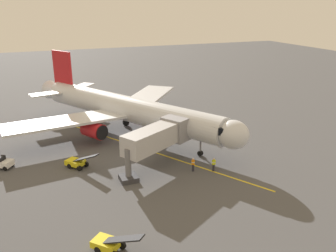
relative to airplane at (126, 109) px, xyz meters
name	(u,v)px	position (x,y,z in m)	size (l,w,h in m)	color
ground_plane	(121,135)	(0.96, 0.42, -4.00)	(220.00, 220.00, 0.00)	#4C4C4F
apron_lead_in_line	(139,147)	(-0.14, 6.24, -4.00)	(0.24, 40.00, 0.01)	yellow
airplane	(126,109)	(0.00, 0.00, 0.00)	(30.94, 36.67, 11.50)	silver
jet_bridge	(160,136)	(-0.92, 12.46, -0.24)	(10.83, 7.67, 5.40)	#B7B7BC
ground_crew_marshaller	(214,164)	(-6.24, 16.70, -3.12)	(0.41, 0.26, 1.71)	#23232D
ground_crew_wing_walker	(193,164)	(-3.93, 15.78, -3.12)	(0.47, 0.41, 1.71)	#23232D
ground_crew_loader	(209,134)	(-10.64, 7.21, -3.12)	(0.45, 0.47, 1.71)	#23232D
belt_loader_near_nose	(77,162)	(8.92, 9.53, -3.29)	(3.96, 4.20, 2.32)	yellow
tug_portside	(2,163)	(17.51, 6.25, -3.30)	(2.75, 2.54, 1.50)	white
belt_loader_starboard_side	(109,243)	(8.80, 26.48, -3.29)	(4.01, 4.16, 2.32)	yellow
tug_rear_apron	(144,97)	(-8.76, -17.94, -3.30)	(2.59, 2.74, 1.50)	white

